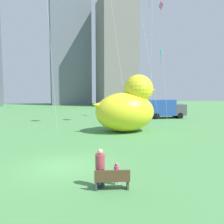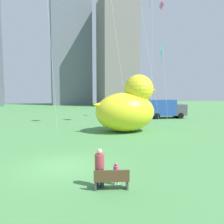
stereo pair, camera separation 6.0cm
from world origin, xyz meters
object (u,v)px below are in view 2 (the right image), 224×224
giant_inflatable_duck (128,107)px  kite_pink (160,12)px  park_bench (112,179)px  person_adult (100,166)px  kite_teal (162,53)px  box_truck (165,109)px  person_child (116,172)px

giant_inflatable_duck → kite_pink: bearing=46.0°
park_bench → kite_pink: bearing=57.5°
person_adult → kite_teal: kite_teal is taller
box_truck → kite_pink: bearing=-146.3°
giant_inflatable_duck → person_child: bearing=-112.8°
box_truck → kite_pink: kite_pink is taller
person_child → giant_inflatable_duck: (5.38, 12.80, 1.96)m
park_bench → person_child: person_child is taller
park_bench → box_truck: 27.49m
box_truck → kite_teal: size_ratio=0.65×
person_child → box_truck: 26.89m
park_bench → box_truck: bearing=55.8°
giant_inflatable_duck → box_truck: 13.58m
park_bench → giant_inflatable_duck: 14.61m
park_bench → person_child: bearing=53.2°
box_truck → kite_teal: (-4.12, -6.22, 7.30)m
giant_inflatable_duck → kite_pink: (8.04, 8.32, 12.88)m
giant_inflatable_duck → box_truck: bearing=44.2°
park_bench → person_adult: bearing=130.4°
person_adult → giant_inflatable_duck: 14.29m
person_child → kite_pink: (13.42, 21.12, 14.83)m
person_child → kite_teal: size_ratio=0.10×
person_adult → giant_inflatable_duck: (6.15, 12.80, 1.58)m
park_bench → box_truck: (15.45, 22.71, 0.98)m
giant_inflatable_duck → kite_pink: size_ratio=0.42×
kite_teal → kite_pink: size_ratio=0.57×
park_bench → person_child: 0.61m
person_child → box_truck: box_truck is taller
person_child → box_truck: (15.09, 22.23, 0.89)m
kite_pink → person_child: bearing=-122.4°
person_adult → box_truck: (15.86, 22.24, 0.51)m
kite_teal → person_adult: bearing=-126.2°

